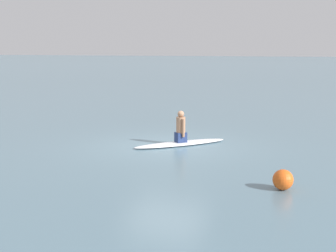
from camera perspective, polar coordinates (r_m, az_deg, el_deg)
name	(u,v)px	position (r m, az deg, el deg)	size (l,w,h in m)	color
ground_plane	(166,146)	(14.51, -0.22, -2.47)	(400.00, 400.00, 0.00)	slate
surfboard	(181,143)	(14.74, 1.54, -2.11)	(3.14, 0.67, 0.09)	white
person_paddler	(181,128)	(14.66, 1.55, -0.24)	(0.42, 0.41, 0.98)	navy
buoy_marker	(283,180)	(10.32, 13.71, -6.32)	(0.44, 0.44, 0.44)	#E55919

